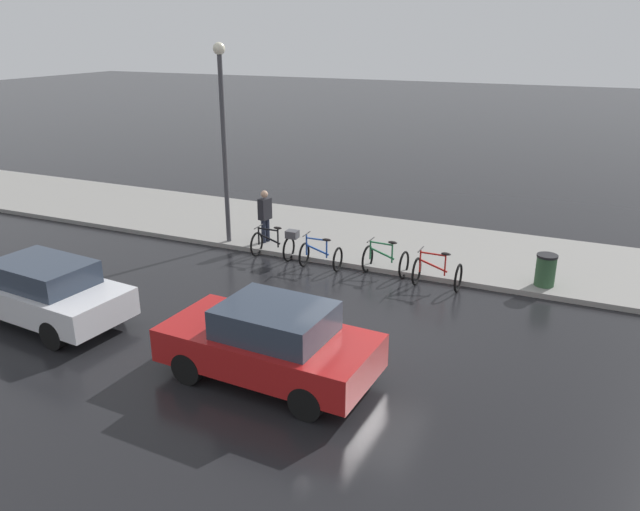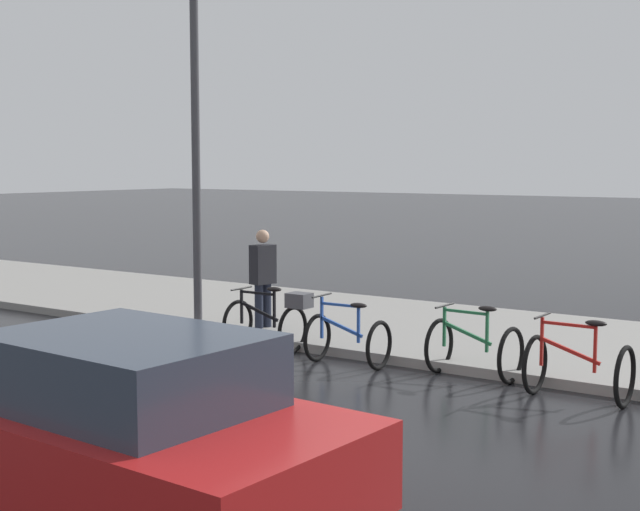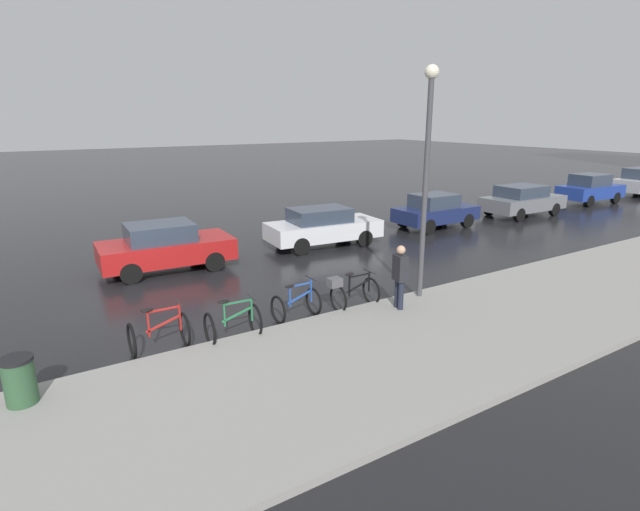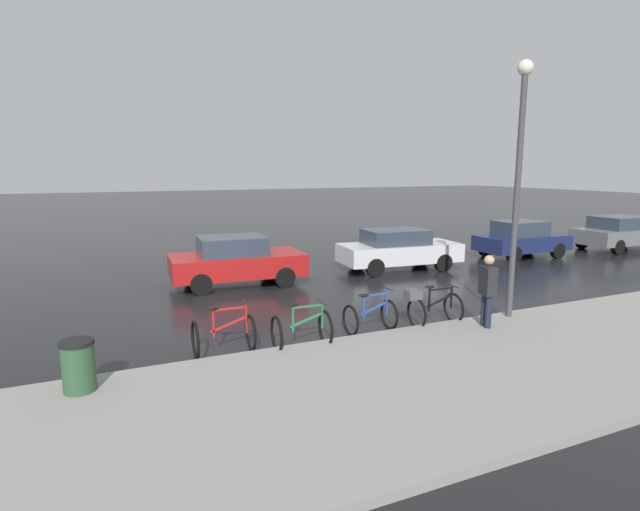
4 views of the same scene
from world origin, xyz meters
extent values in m
plane|color=black|center=(0.00, 0.00, 0.00)|extent=(140.00, 140.00, 0.00)
cube|color=gray|center=(6.00, 10.00, 0.07)|extent=(4.80, 60.00, 0.14)
torus|color=black|center=(3.22, -0.13, 0.37)|extent=(0.75, 0.07, 0.75)
torus|color=black|center=(3.20, -1.23, 0.37)|extent=(0.75, 0.07, 0.75)
cube|color=red|center=(3.20, -0.87, 0.66)|extent=(0.04, 0.04, 0.57)
cube|color=red|center=(3.21, -0.21, 0.67)|extent=(0.04, 0.04, 0.60)
cube|color=red|center=(3.21, -0.54, 0.92)|extent=(0.05, 0.66, 0.04)
cube|color=red|center=(3.21, -0.57, 0.60)|extent=(0.05, 0.75, 0.27)
ellipsoid|color=black|center=(3.20, -0.87, 0.97)|extent=(0.14, 0.26, 0.07)
cylinder|color=black|center=(3.21, -0.21, 1.00)|extent=(0.50, 0.04, 0.03)
torus|color=black|center=(3.58, 1.38, 0.38)|extent=(0.75, 0.09, 0.75)
torus|color=black|center=(3.53, 0.32, 0.38)|extent=(0.75, 0.09, 0.75)
cube|color=#237042|center=(3.55, 0.66, 0.65)|extent=(0.04, 0.04, 0.55)
cube|color=#237042|center=(3.58, 1.30, 0.65)|extent=(0.04, 0.04, 0.54)
cube|color=#237042|center=(3.56, 0.98, 0.88)|extent=(0.06, 0.64, 0.04)
cube|color=#237042|center=(3.56, 0.95, 0.60)|extent=(0.07, 0.72, 0.26)
ellipsoid|color=black|center=(3.55, 0.66, 0.96)|extent=(0.15, 0.27, 0.07)
cylinder|color=black|center=(3.58, 1.30, 0.94)|extent=(0.50, 0.05, 0.03)
torus|color=black|center=(3.22, 3.15, 0.35)|extent=(0.70, 0.08, 0.70)
torus|color=black|center=(3.25, 2.13, 0.35)|extent=(0.70, 0.08, 0.70)
cube|color=#234CA8|center=(3.24, 2.46, 0.60)|extent=(0.04, 0.04, 0.50)
cube|color=#234CA8|center=(3.22, 3.07, 0.65)|extent=(0.04, 0.04, 0.60)
cube|color=#234CA8|center=(3.23, 2.76, 0.86)|extent=(0.05, 0.61, 0.04)
cube|color=#234CA8|center=(3.23, 2.74, 0.55)|extent=(0.06, 0.69, 0.25)
ellipsoid|color=black|center=(3.24, 2.46, 0.88)|extent=(0.15, 0.26, 0.07)
cylinder|color=black|center=(3.22, 3.07, 0.97)|extent=(0.50, 0.04, 0.03)
torus|color=black|center=(3.43, 4.81, 0.36)|extent=(0.73, 0.07, 0.73)
torus|color=black|center=(3.44, 3.74, 0.36)|extent=(0.73, 0.07, 0.73)
cube|color=black|center=(3.43, 4.09, 0.64)|extent=(0.04, 0.04, 0.56)
cube|color=black|center=(3.43, 4.73, 0.63)|extent=(0.04, 0.04, 0.53)
cube|color=black|center=(3.43, 4.41, 0.87)|extent=(0.04, 0.64, 0.04)
cube|color=black|center=(3.43, 4.38, 0.59)|extent=(0.04, 0.72, 0.26)
ellipsoid|color=black|center=(3.43, 4.09, 0.95)|extent=(0.14, 0.26, 0.07)
cylinder|color=black|center=(3.43, 4.73, 0.92)|extent=(0.50, 0.03, 0.03)
cube|color=#4C4C51|center=(3.44, 3.62, 0.82)|extent=(0.28, 0.34, 0.22)
cube|color=#AD1919|center=(-2.50, 1.14, 0.65)|extent=(2.12, 4.20, 0.67)
cube|color=#2D3847|center=(-2.51, 0.97, 1.27)|extent=(1.67, 2.10, 0.56)
cylinder|color=black|center=(-1.58, 2.37, 0.32)|extent=(0.25, 0.65, 0.64)
cylinder|color=black|center=(-1.71, -0.18, 0.32)|extent=(0.25, 0.65, 0.64)
cylinder|color=#1E2333|center=(4.22, 5.01, 0.44)|extent=(0.14, 0.14, 0.87)
cylinder|color=#1E2333|center=(4.40, 4.97, 0.44)|extent=(0.14, 0.14, 0.87)
cube|color=#232328|center=(4.31, 4.99, 1.20)|extent=(0.44, 0.32, 0.65)
sphere|color=tan|center=(4.31, 4.99, 1.66)|extent=(0.22, 0.22, 0.22)
cylinder|color=#424247|center=(3.91, 6.08, 2.85)|extent=(0.14, 0.14, 5.69)
camera|label=1|loc=(-11.69, -4.08, 6.34)|focal=35.00mm
camera|label=2|loc=(-7.22, -4.04, 2.84)|focal=50.00mm
camera|label=3|loc=(13.17, -2.98, 4.81)|focal=28.00mm
camera|label=4|loc=(12.59, -2.79, 3.66)|focal=28.00mm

